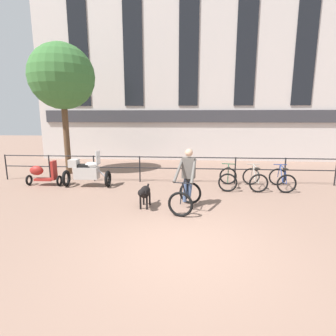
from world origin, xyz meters
The scene contains 11 objects.
ground_plane centered at (0.00, 0.00, 0.00)m, with size 60.00×60.00×0.00m, color #846656.
canal_railing centered at (0.00, 5.20, 0.71)m, with size 15.05×0.05×1.05m.
building_facade centered at (0.00, 10.99, 5.91)m, with size 18.00×0.72×11.87m.
cyclist_with_bike centered at (0.02, 2.25, 0.76)m, with size 0.94×1.30×1.70m.
dog centered at (-1.19, 2.20, 0.45)m, with size 0.32×1.06×0.65m.
parked_motorcycle centered at (-3.74, 4.33, 0.56)m, with size 1.72×0.67×1.35m.
parked_bicycle_near_lamp centered at (1.51, 4.54, 0.36)m, with size 0.83×1.20×0.86m.
parked_bicycle_mid_left centered at (2.47, 4.54, 0.36)m, with size 0.67×1.12×0.86m.
parked_bicycle_mid_right centered at (3.44, 4.54, 0.36)m, with size 0.70×1.14×0.86m.
parked_scooter centered at (-5.46, 4.37, 0.46)m, with size 1.28×0.40×0.96m.
tree_canalside_left centered at (-5.44, 6.53, 4.25)m, with size 2.79×2.79×5.67m.
Camera 1 is at (0.03, -4.93, 2.59)m, focal length 28.00 mm.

